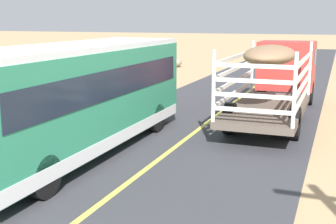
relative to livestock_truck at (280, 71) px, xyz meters
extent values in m
cube|color=#B2332D|center=(0.00, 2.16, 0.03)|extent=(2.50, 2.20, 2.20)
cube|color=#192333|center=(0.00, 2.16, 0.48)|extent=(2.53, 1.54, 0.70)
cube|color=brown|center=(0.00, -3.24, -1.07)|extent=(2.50, 6.40, 0.24)
cylinder|color=silver|center=(-1.19, -0.10, 0.15)|extent=(0.12, 0.12, 2.20)
cylinder|color=silver|center=(1.19, -0.10, 0.15)|extent=(0.12, 0.12, 2.20)
cylinder|color=silver|center=(-1.19, -6.38, 0.15)|extent=(0.12, 0.12, 2.20)
cylinder|color=silver|center=(1.19, -6.38, 0.15)|extent=(0.12, 0.12, 2.20)
cube|color=silver|center=(-1.21, -3.24, -0.51)|extent=(0.08, 6.30, 0.12)
cube|color=silver|center=(1.21, -3.24, -0.51)|extent=(0.08, 6.30, 0.12)
cube|color=silver|center=(0.00, -6.40, -0.51)|extent=(2.40, 0.08, 0.12)
cube|color=silver|center=(-1.21, -3.24, -0.07)|extent=(0.08, 6.30, 0.12)
cube|color=silver|center=(1.21, -3.24, -0.07)|extent=(0.08, 6.30, 0.12)
cube|color=silver|center=(0.00, -6.40, -0.07)|extent=(2.40, 0.08, 0.12)
cube|color=silver|center=(-1.21, -3.24, 0.37)|extent=(0.08, 6.30, 0.12)
cube|color=silver|center=(1.21, -3.24, 0.37)|extent=(0.08, 6.30, 0.12)
cube|color=silver|center=(0.00, -6.40, 0.37)|extent=(2.40, 0.08, 0.12)
cube|color=silver|center=(-1.21, -3.24, 0.81)|extent=(0.08, 6.30, 0.12)
cube|color=silver|center=(1.21, -3.24, 0.81)|extent=(0.08, 6.30, 0.12)
cube|color=silver|center=(0.00, -6.40, 0.81)|extent=(2.40, 0.08, 0.12)
ellipsoid|color=#8C6B4C|center=(0.00, -3.24, 0.90)|extent=(1.75, 3.84, 0.70)
cylinder|color=black|center=(-1.09, 2.16, -1.22)|extent=(0.32, 1.10, 1.10)
cylinder|color=black|center=(1.09, 2.16, -1.22)|extent=(0.32, 1.10, 1.10)
cylinder|color=black|center=(-1.09, -4.52, -1.22)|extent=(0.32, 1.10, 1.10)
cylinder|color=black|center=(1.09, -4.52, -1.22)|extent=(0.32, 1.10, 1.10)
cube|color=#2D8C66|center=(-4.71, -8.39, -0.07)|extent=(2.50, 10.00, 2.70)
cube|color=white|center=(-4.71, -8.39, 1.36)|extent=(2.45, 9.80, 0.16)
cube|color=#192333|center=(-4.71, -8.39, 0.40)|extent=(2.54, 9.20, 0.80)
cube|color=silver|center=(-4.71, -8.39, -1.22)|extent=(2.53, 9.80, 0.36)
cylinder|color=black|center=(-5.81, -5.14, -1.27)|extent=(0.30, 1.00, 1.00)
cylinder|color=black|center=(-3.61, -5.14, -1.27)|extent=(0.30, 1.00, 1.00)
cylinder|color=black|center=(-3.61, -11.64, -1.27)|extent=(0.30, 1.00, 1.00)
cube|color=silver|center=(-0.60, 12.67, -1.09)|extent=(1.90, 4.60, 0.90)
cube|color=silver|center=(-0.60, 12.52, -0.24)|extent=(1.75, 3.59, 0.80)
cube|color=#192333|center=(-0.60, 12.52, -0.22)|extent=(1.79, 3.22, 0.44)
cube|color=silver|center=(-0.60, 10.45, -1.42)|extent=(1.86, 0.20, 0.24)
cube|color=red|center=(-1.43, 10.39, -0.91)|extent=(0.16, 0.06, 0.14)
cube|color=red|center=(0.23, 10.39, -0.91)|extent=(0.16, 0.06, 0.14)
cylinder|color=black|center=(-1.42, 14.09, -1.39)|extent=(0.26, 0.76, 0.76)
cylinder|color=black|center=(0.22, 14.09, -1.39)|extent=(0.26, 0.76, 0.76)
cylinder|color=black|center=(-1.42, 11.24, -1.39)|extent=(0.26, 0.76, 0.76)
cylinder|color=black|center=(0.22, 11.24, -1.39)|extent=(0.26, 0.76, 0.76)
ellipsoid|color=gray|center=(-10.64, 15.90, -1.40)|extent=(1.25, 1.59, 0.79)
camera|label=1|loc=(2.36, -19.51, 2.14)|focal=48.29mm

